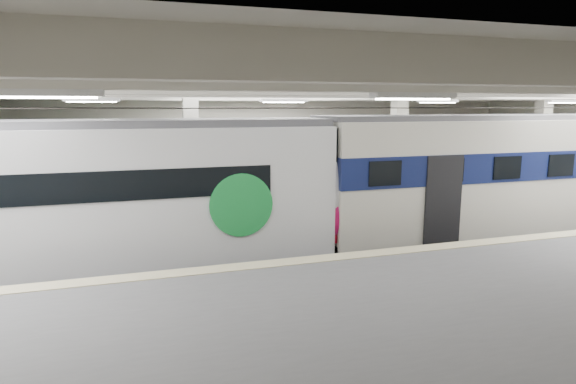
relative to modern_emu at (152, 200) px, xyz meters
name	(u,v)px	position (x,y,z in m)	size (l,w,h in m)	color
station_hall	(324,163)	(4.47, -1.74, 1.08)	(36.00, 24.00, 5.75)	black
modern_emu	(152,200)	(0.00, 0.00, 0.00)	(13.62, 2.81, 4.40)	white
older_rer	(499,176)	(11.76, 0.00, 0.18)	(13.55, 2.99, 4.46)	silver
far_train	(47,179)	(-3.53, 5.50, -0.02)	(13.00, 3.27, 4.16)	white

